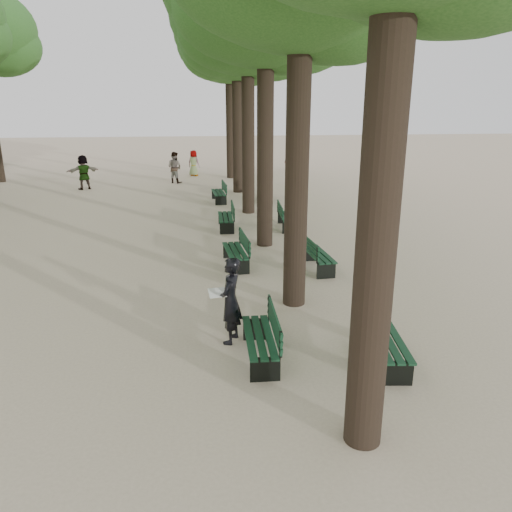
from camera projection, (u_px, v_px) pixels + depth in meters
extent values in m
plane|color=beige|center=(243.00, 373.00, 8.79)|extent=(120.00, 120.00, 0.00)
cylinder|color=#33261C|center=(382.00, 174.00, 5.94)|extent=(0.52, 0.52, 7.50)
cylinder|color=#33261C|center=(298.00, 141.00, 10.68)|extent=(0.52, 0.52, 7.50)
cylinder|color=#33261C|center=(265.00, 128.00, 15.41)|extent=(0.52, 0.52, 7.50)
cylinder|color=#33261C|center=(248.00, 122.00, 20.15)|extent=(0.52, 0.52, 7.50)
ellipsoid|color=#25591E|center=(248.00, 14.00, 18.96)|extent=(6.00, 6.00, 4.50)
cylinder|color=#33261C|center=(237.00, 117.00, 24.88)|extent=(0.52, 0.52, 7.50)
ellipsoid|color=#25591E|center=(237.00, 31.00, 23.70)|extent=(6.00, 6.00, 4.50)
cylinder|color=#33261C|center=(230.00, 115.00, 29.62)|extent=(0.52, 0.52, 7.50)
ellipsoid|color=#25591E|center=(229.00, 43.00, 28.43)|extent=(6.00, 6.00, 4.50)
cube|color=black|center=(259.00, 348.00, 9.20)|extent=(0.56, 1.81, 0.45)
cube|color=black|center=(259.00, 337.00, 9.13)|extent=(0.58, 1.81, 0.04)
cube|color=black|center=(275.00, 323.00, 9.08)|extent=(0.08, 1.80, 0.40)
cube|color=black|center=(235.00, 258.00, 14.38)|extent=(0.65, 1.83, 0.45)
cube|color=black|center=(235.00, 251.00, 14.32)|extent=(0.67, 1.83, 0.04)
cube|color=black|center=(245.00, 241.00, 14.29)|extent=(0.17, 1.80, 0.40)
cube|color=black|center=(226.00, 223.00, 18.52)|extent=(0.56, 1.81, 0.45)
cube|color=black|center=(225.00, 217.00, 18.45)|extent=(0.58, 1.81, 0.04)
cube|color=black|center=(233.00, 210.00, 18.40)|extent=(0.08, 1.80, 0.40)
cube|color=black|center=(219.00, 197.00, 23.40)|extent=(0.63, 1.83, 0.45)
cube|color=black|center=(218.00, 192.00, 23.34)|extent=(0.65, 1.83, 0.04)
cube|color=black|center=(224.00, 186.00, 23.30)|extent=(0.15, 1.80, 0.40)
cube|color=black|center=(387.00, 351.00, 9.08)|extent=(0.73, 1.85, 0.45)
cube|color=black|center=(388.00, 340.00, 9.02)|extent=(0.75, 1.85, 0.04)
cube|color=black|center=(374.00, 326.00, 8.94)|extent=(0.26, 1.79, 0.40)
cube|color=black|center=(318.00, 262.00, 14.08)|extent=(0.65, 1.83, 0.45)
cube|color=black|center=(318.00, 254.00, 14.01)|extent=(0.67, 1.83, 0.04)
cube|color=black|center=(309.00, 245.00, 13.88)|extent=(0.17, 1.80, 0.40)
cube|color=black|center=(287.00, 222.00, 18.60)|extent=(0.63, 1.83, 0.45)
cube|color=black|center=(288.00, 216.00, 18.53)|extent=(0.65, 1.83, 0.04)
cube|color=black|center=(280.00, 209.00, 18.43)|extent=(0.15, 1.80, 0.40)
cube|color=black|center=(266.00, 195.00, 23.89)|extent=(0.66, 1.84, 0.45)
cube|color=black|center=(266.00, 190.00, 23.82)|extent=(0.68, 1.84, 0.04)
cube|color=black|center=(260.00, 185.00, 23.73)|extent=(0.18, 1.80, 0.40)
imported|color=black|center=(231.00, 301.00, 9.67)|extent=(0.59, 0.78, 1.74)
cube|color=white|center=(217.00, 293.00, 9.59)|extent=(0.37, 0.29, 0.12)
imported|color=#262628|center=(175.00, 168.00, 28.53)|extent=(0.91, 0.76, 1.77)
imported|color=#262628|center=(245.00, 160.00, 32.20)|extent=(0.81, 1.01, 1.68)
imported|color=#262628|center=(293.00, 159.00, 33.17)|extent=(1.14, 0.72, 1.69)
imported|color=#262628|center=(194.00, 163.00, 31.25)|extent=(0.83, 0.67, 1.59)
imported|color=#262628|center=(84.00, 172.00, 26.51)|extent=(1.65, 1.14, 1.82)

